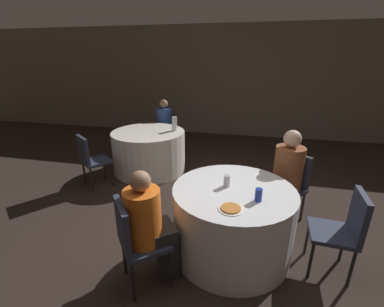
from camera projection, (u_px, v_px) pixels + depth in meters
ground_plane at (213, 240)px, 2.99m from camera, size 16.00×16.00×0.00m
wall_back at (239, 82)px, 6.63m from camera, size 16.00×0.06×2.80m
table_near at (232, 220)px, 2.72m from camera, size 1.25×1.25×0.75m
table_far at (149, 151)px, 4.75m from camera, size 1.32×1.32×0.75m
chair_near_northeast at (290, 181)px, 3.26m from camera, size 0.56×0.56×0.87m
chair_near_southwest at (134, 237)px, 2.24m from camera, size 0.56×0.56×0.87m
chair_near_east at (345, 226)px, 2.38m from camera, size 0.44×0.43×0.87m
chair_far_southwest at (90, 157)px, 4.05m from camera, size 0.56×0.56×0.87m
chair_far_north at (166, 129)px, 5.67m from camera, size 0.41×0.41×0.87m
person_blue_shirt at (164, 127)px, 5.51m from camera, size 0.35×0.51×1.18m
person_floral_shirt at (284, 178)px, 3.14m from camera, size 0.47×0.49×1.21m
person_orange_shirt at (152, 228)px, 2.29m from camera, size 0.46×0.44×1.14m
pizza_plate_near at (231, 208)px, 2.24m from camera, size 0.23×0.23×0.02m
soda_can_silver at (227, 181)px, 2.62m from camera, size 0.07×0.07×0.12m
soda_can_blue at (259, 195)px, 2.35m from camera, size 0.07×0.07×0.12m
bottle_far at (175, 124)px, 4.63m from camera, size 0.09×0.09×0.25m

